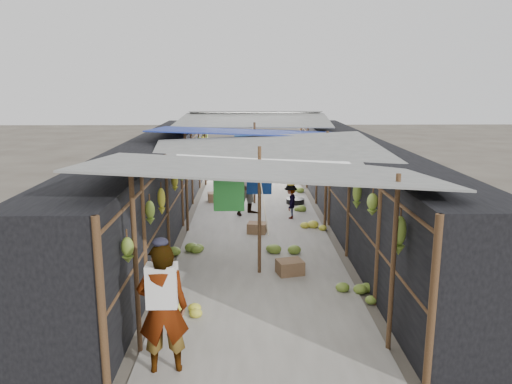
{
  "coord_description": "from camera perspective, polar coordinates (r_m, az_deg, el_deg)",
  "views": [
    {
      "loc": [
        -0.25,
        -6.58,
        3.79
      ],
      "look_at": [
        -0.03,
        5.04,
        1.25
      ],
      "focal_mm": 35.0,
      "sensor_mm": 36.0,
      "label": 1
    }
  ],
  "objects": [
    {
      "name": "crate_near",
      "position": [
        12.85,
        0.13,
        -4.16
      ],
      "size": [
        0.54,
        0.46,
        0.28
      ],
      "primitive_type": "cube",
      "rotation": [
        0.0,
        0.0,
        -0.19
      ],
      "color": "#8A6246",
      "rests_on": "ground"
    },
    {
      "name": "aisle_slab",
      "position": [
        13.62,
        0.0,
        -3.79
      ],
      "size": [
        3.6,
        16.0,
        0.02
      ],
      "primitive_type": "cube",
      "color": "#9E998E",
      "rests_on": "ground"
    },
    {
      "name": "market_canopy",
      "position": [
        13.49,
        0.08,
        6.44
      ],
      "size": [
        5.62,
        15.2,
        2.77
      ],
      "color": "brown",
      "rests_on": "ground"
    },
    {
      "name": "ground",
      "position": [
        7.6,
        1.0,
        -17.62
      ],
      "size": [
        80.0,
        80.0,
        0.0
      ],
      "primitive_type": "plane",
      "color": "#6B6356",
      "rests_on": "ground"
    },
    {
      "name": "vendor_seated",
      "position": [
        14.16,
        3.98,
        -1.12
      ],
      "size": [
        0.45,
        0.69,
        1.0
      ],
      "primitive_type": "imported",
      "rotation": [
        0.0,
        0.0,
        -1.7
      ],
      "color": "#494640",
      "rests_on": "ground"
    },
    {
      "name": "black_basin",
      "position": [
        16.03,
        4.51,
        -1.06
      ],
      "size": [
        0.59,
        0.59,
        0.18
      ],
      "primitive_type": "cylinder",
      "color": "black",
      "rests_on": "ground"
    },
    {
      "name": "shopper_blue",
      "position": [
        14.5,
        -0.65,
        0.82
      ],
      "size": [
        1.1,
        1.05,
        1.79
      ],
      "primitive_type": "imported",
      "rotation": [
        0.0,
        0.0,
        0.59
      ],
      "color": "#1E5196",
      "rests_on": "ground"
    },
    {
      "name": "crate_mid",
      "position": [
        10.2,
        3.9,
        -8.61
      ],
      "size": [
        0.59,
        0.52,
        0.3
      ],
      "primitive_type": "cube",
      "rotation": [
        0.0,
        0.0,
        0.26
      ],
      "color": "#8A6246",
      "rests_on": "ground"
    },
    {
      "name": "crate_back",
      "position": [
        16.28,
        -4.64,
        -0.61
      ],
      "size": [
        0.54,
        0.47,
        0.31
      ],
      "primitive_type": "cube",
      "rotation": [
        0.0,
        0.0,
        0.15
      ],
      "color": "#8A6246",
      "rests_on": "ground"
    },
    {
      "name": "vendor_elderly",
      "position": [
        6.82,
        -10.58,
        -12.97
      ],
      "size": [
        0.71,
        0.52,
        1.8
      ],
      "primitive_type": "imported",
      "rotation": [
        0.0,
        0.0,
        3.28
      ],
      "color": "white",
      "rests_on": "ground"
    },
    {
      "name": "floor_bananas",
      "position": [
        12.4,
        2.58,
        -4.72
      ],
      "size": [
        3.94,
        10.2,
        0.36
      ],
      "color": "olive",
      "rests_on": "ground"
    },
    {
      "name": "stall_left",
      "position": [
        13.56,
        -11.48,
        0.86
      ],
      "size": [
        1.4,
        15.0,
        2.3
      ],
      "primitive_type": "cube",
      "color": "black",
      "rests_on": "ground"
    },
    {
      "name": "hanging_bananas",
      "position": [
        13.43,
        0.26,
        3.19
      ],
      "size": [
        3.96,
        13.54,
        0.72
      ],
      "color": "olive",
      "rests_on": "ground"
    },
    {
      "name": "stall_right",
      "position": [
        13.66,
        11.4,
        0.94
      ],
      "size": [
        1.4,
        15.0,
        2.3
      ],
      "primitive_type": "cube",
      "color": "black",
      "rests_on": "ground"
    }
  ]
}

